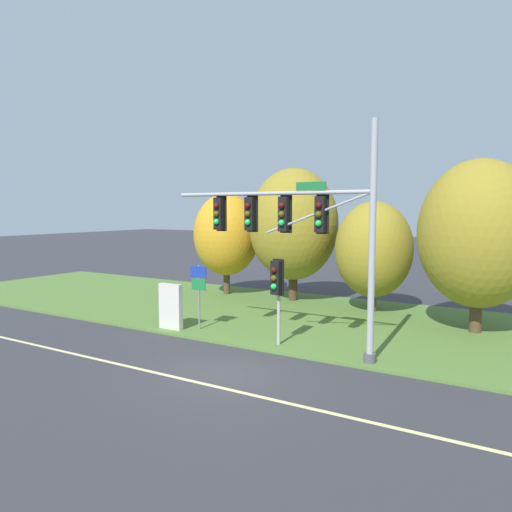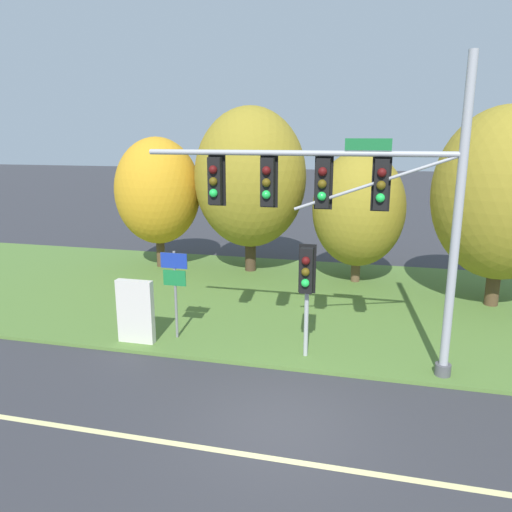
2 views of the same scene
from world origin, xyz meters
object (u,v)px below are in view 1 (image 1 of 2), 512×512
Objects in this scene: traffic_signal_mast at (300,224)px; tree_behind_signpost at (374,250)px; tree_nearest_road at (226,235)px; tree_left_of_mast at (293,224)px; pedestrian_signal_near_kerb at (277,283)px; info_kiosk at (171,307)px; tree_mid_verge at (479,234)px; route_sign_post at (199,287)px.

traffic_signal_mast is 8.16m from tree_behind_signpost.
tree_left_of_mast reaches higher than tree_nearest_road.
tree_left_of_mast is at bearing 113.64° from pedestrian_signal_near_kerb.
tree_left_of_mast is 9.24m from info_kiosk.
info_kiosk is (-5.98, -7.96, -2.09)m from tree_behind_signpost.
traffic_signal_mast is 6.96m from info_kiosk.
tree_nearest_road is at bearing 170.94° from tree_mid_verge.
pedestrian_signal_near_kerb reaches higher than route_sign_post.
tree_behind_signpost is (8.94, -0.34, -0.47)m from tree_nearest_road.
route_sign_post is 0.45× the size of tree_nearest_road.
traffic_signal_mast is 1.15× the size of tree_mid_verge.
info_kiosk is at bearing -70.32° from tree_nearest_road.
tree_nearest_road is (-8.96, 8.37, -0.98)m from traffic_signal_mast.
tree_nearest_road reaches higher than route_sign_post.
route_sign_post is 1.41× the size of info_kiosk.
traffic_signal_mast is at bearing -128.53° from tree_mid_verge.
tree_left_of_mast reaches higher than tree_mid_verge.
pedestrian_signal_near_kerb is 7.96m from tree_behind_signpost.
tree_mid_verge is at bearing 29.09° from route_sign_post.
tree_mid_verge reaches higher than route_sign_post.
traffic_signal_mast is at bearing -7.58° from route_sign_post.
traffic_signal_mast reaches higher than tree_mid_verge.
tree_mid_verge is (9.88, 5.50, 2.20)m from route_sign_post.
tree_left_of_mast is (0.26, 7.98, 2.36)m from route_sign_post.
traffic_signal_mast is at bearing -89.87° from tree_behind_signpost.
tree_nearest_road is at bearing 177.83° from tree_behind_signpost.
tree_mid_verge is (4.91, 6.16, -0.48)m from traffic_signal_mast.
tree_behind_signpost is (4.69, -0.61, -1.12)m from tree_left_of_mast.
tree_nearest_road reaches higher than tree_behind_signpost.
tree_nearest_road reaches higher than pedestrian_signal_near_kerb.
tree_left_of_mast is at bearing 81.50° from info_kiosk.
pedestrian_signal_near_kerb is 5.18m from info_kiosk.
route_sign_post is at bearing 30.22° from info_kiosk.
traffic_signal_mast is 1.12× the size of tree_left_of_mast.
info_kiosk is at bearing -98.50° from tree_left_of_mast.
tree_left_of_mast is (-3.71, 8.48, 1.83)m from pedestrian_signal_near_kerb.
route_sign_post is 11.52m from tree_mid_verge.
pedestrian_signal_near_kerb is 0.46× the size of tree_mid_verge.
tree_left_of_mast is 1.34× the size of tree_behind_signpost.
pedestrian_signal_near_kerb is 1.19× the size of route_sign_post.
pedestrian_signal_near_kerb is at bearing 170.76° from traffic_signal_mast.
tree_nearest_road is 8.96m from tree_behind_signpost.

